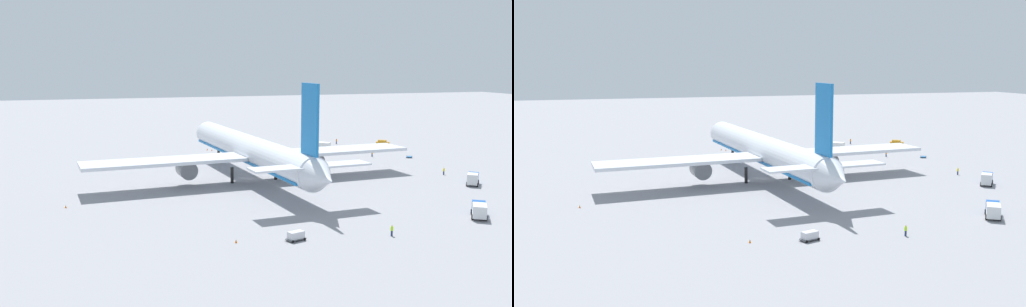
% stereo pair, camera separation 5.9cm
% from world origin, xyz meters
% --- Properties ---
extents(ground_plane, '(600.00, 600.00, 0.00)m').
position_xyz_m(ground_plane, '(0.00, 0.00, 0.00)').
color(ground_plane, gray).
extents(airliner, '(75.85, 75.04, 22.70)m').
position_xyz_m(airliner, '(-1.32, -0.12, 6.57)').
color(airliner, silver).
rests_on(airliner, ground).
extents(service_truck_0, '(5.92, 5.96, 2.38)m').
position_xyz_m(service_truck_0, '(37.24, -33.62, 1.28)').
color(service_truck_0, white).
rests_on(service_truck_0, ground).
extents(service_truck_1, '(6.17, 5.30, 2.54)m').
position_xyz_m(service_truck_1, '(-43.45, -28.15, 1.44)').
color(service_truck_1, '#194CA5').
rests_on(service_truck_1, ground).
extents(service_truck_3, '(5.26, 4.96, 2.65)m').
position_xyz_m(service_truck_3, '(-20.89, -44.17, 1.48)').
color(service_truck_3, '#194CA5').
rests_on(service_truck_3, ground).
extents(service_van, '(3.83, 4.42, 1.97)m').
position_xyz_m(service_van, '(36.19, -54.49, 1.03)').
color(service_van, orange).
rests_on(service_van, ground).
extents(baggage_cart_0, '(2.75, 2.43, 0.40)m').
position_xyz_m(baggage_cart_0, '(14.78, -50.75, 0.26)').
color(baggage_cart_0, '#26598C').
rests_on(baggage_cart_0, ground).
extents(baggage_cart_1, '(2.24, 3.61, 1.40)m').
position_xyz_m(baggage_cart_1, '(-46.11, 6.37, 0.77)').
color(baggage_cart_1, '#595B60').
rests_on(baggage_cart_1, ground).
extents(ground_worker_0, '(0.46, 0.46, 1.64)m').
position_xyz_m(ground_worker_0, '(19.24, -41.64, 0.83)').
color(ground_worker_0, navy).
rests_on(ground_worker_0, ground).
extents(ground_worker_1, '(0.41, 0.41, 1.73)m').
position_xyz_m(ground_worker_1, '(-48.35, -8.47, 0.88)').
color(ground_worker_1, navy).
rests_on(ground_worker_1, ground).
extents(ground_worker_2, '(0.44, 0.44, 1.73)m').
position_xyz_m(ground_worker_2, '(-9.17, -45.11, 0.88)').
color(ground_worker_2, navy).
rests_on(ground_worker_2, ground).
extents(ground_worker_3, '(0.48, 0.48, 1.67)m').
position_xyz_m(ground_worker_3, '(45.29, -42.85, 0.85)').
color(ground_worker_3, navy).
rests_on(ground_worker_3, ground).
extents(traffic_cone_0, '(0.36, 0.36, 0.55)m').
position_xyz_m(traffic_cone_0, '(44.39, -0.03, 0.28)').
color(traffic_cone_0, orange).
rests_on(traffic_cone_0, ground).
extents(traffic_cone_1, '(0.36, 0.36, 0.55)m').
position_xyz_m(traffic_cone_1, '(42.73, -1.06, 0.28)').
color(traffic_cone_1, orange).
rests_on(traffic_cone_1, ground).
extents(traffic_cone_2, '(0.36, 0.36, 0.55)m').
position_xyz_m(traffic_cone_2, '(-15.58, 39.54, 0.28)').
color(traffic_cone_2, orange).
rests_on(traffic_cone_2, ground).
extents(traffic_cone_3, '(0.36, 0.36, 0.55)m').
position_xyz_m(traffic_cone_3, '(-44.59, 15.22, 0.28)').
color(traffic_cone_3, orange).
rests_on(traffic_cone_3, ground).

